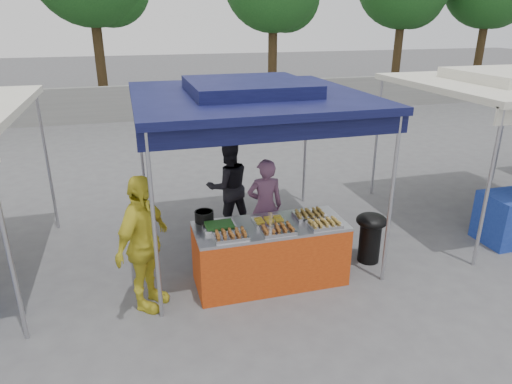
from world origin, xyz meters
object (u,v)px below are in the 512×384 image
object	(u,v)px
wok_burner	(370,233)
vendor_woman	(265,206)
helper_man	(229,186)
vendor_table	(270,253)
cooking_pot	(204,216)
customer_person	(143,244)

from	to	relation	value
wok_burner	vendor_woman	size ratio (longest dim) A/B	0.51
helper_man	vendor_woman	bearing A→B (deg)	104.49
vendor_table	cooking_pot	size ratio (longest dim) A/B	7.96
vendor_table	customer_person	bearing A→B (deg)	-175.43
vendor_woman	customer_person	world-z (taller)	customer_person
vendor_woman	helper_man	bearing A→B (deg)	-63.27
customer_person	helper_man	bearing A→B (deg)	-2.50
vendor_table	customer_person	world-z (taller)	customer_person
cooking_pot	customer_person	world-z (taller)	customer_person
wok_burner	vendor_table	bearing A→B (deg)	160.78
cooking_pot	customer_person	distance (m)	0.94
cooking_pot	customer_person	bearing A→B (deg)	-150.25
vendor_table	vendor_woman	size ratio (longest dim) A/B	1.35
wok_burner	customer_person	size ratio (longest dim) A/B	0.44
wok_burner	vendor_woman	distance (m)	1.59
wok_burner	customer_person	xyz separation A→B (m)	(-3.21, -0.27, 0.41)
helper_man	wok_burner	bearing A→B (deg)	129.98
vendor_table	vendor_woman	bearing A→B (deg)	77.80
vendor_woman	helper_man	size ratio (longest dim) A/B	0.96
vendor_table	wok_burner	distance (m)	1.58
wok_burner	cooking_pot	bearing A→B (deg)	151.09
vendor_table	wok_burner	size ratio (longest dim) A/B	2.64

